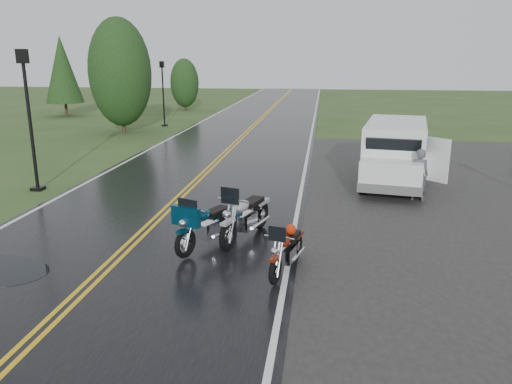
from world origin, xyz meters
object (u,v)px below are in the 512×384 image
Objects in this scene: person_at_van at (418,176)px; lamp_post_far_left at (163,94)px; van_white at (365,161)px; motorcycle_teal at (185,232)px; motorcycle_silver at (228,223)px; motorcycle_red at (275,260)px; lamp_post_near_left at (30,121)px.

lamp_post_far_left reaches higher than person_at_van.
person_at_van is at bearing -10.89° from van_white.
motorcycle_silver is (0.86, 0.50, 0.06)m from motorcycle_teal.
motorcycle_red is 0.86× the size of motorcycle_teal.
person_at_van is 12.54m from lamp_post_near_left.
motorcycle_silver is 0.60× the size of lamp_post_far_left.
motorcycle_teal is 0.41× the size of van_white.
motorcycle_silver is at bearing 45.48° from person_at_van.
motorcycle_teal is 8.06m from person_at_van.
lamp_post_far_left is (-9.35, 22.29, 1.49)m from motorcycle_red.
motorcycle_red is 2.34m from motorcycle_teal.
person_at_van reaches higher than motorcycle_teal.
motorcycle_teal is at bearing 43.66° from person_at_van.
van_white is at bearing 4.96° from lamp_post_near_left.
lamp_post_far_left is at bearing 126.46° from motorcycle_red.
motorcycle_teal is 0.49× the size of lamp_post_near_left.
motorcycle_silver is at bearing -68.60° from lamp_post_far_left.
person_at_van is (5.02, 5.01, 0.09)m from motorcycle_silver.
lamp_post_far_left reaches higher than motorcycle_silver.
van_white is at bearing 75.59° from motorcycle_silver.
motorcycle_teal is 22.48m from lamp_post_far_left.
lamp_post_near_left is at bearing -165.37° from van_white.
motorcycle_silver is 6.58m from van_white.
person_at_van is 20.53m from lamp_post_far_left.
motorcycle_red is at bearing -2.95° from motorcycle_teal.
motorcycle_silver reaches higher than motorcycle_teal.
motorcycle_teal is 0.55× the size of lamp_post_far_left.
motorcycle_red is 0.79× the size of motorcycle_silver.
motorcycle_red is at bearing 60.52° from person_at_van.
van_white reaches higher than motorcycle_red.
lamp_post_far_left reaches higher than motorcycle_red.
lamp_post_near_left reaches higher than person_at_van.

